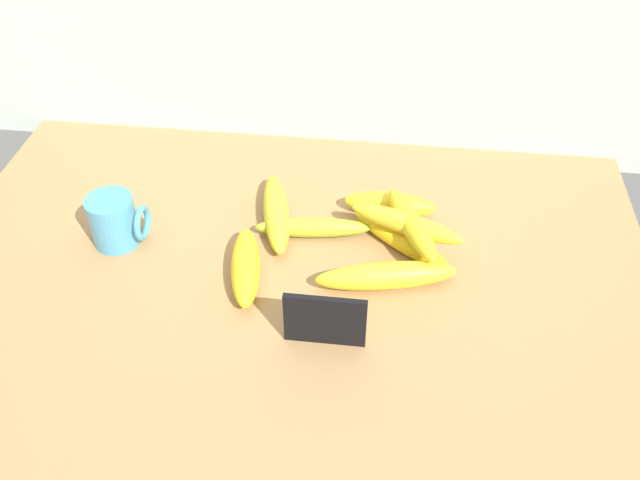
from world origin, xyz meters
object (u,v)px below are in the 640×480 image
at_px(coffee_mug, 115,221).
at_px(banana_7, 412,224).
at_px(banana_4, 386,278).
at_px(banana_3, 313,228).
at_px(chalkboard_sign, 325,322).
at_px(banana_2, 402,241).
at_px(banana_1, 246,267).
at_px(banana_0, 276,213).
at_px(banana_5, 390,204).
at_px(banana_6, 406,223).

bearing_deg(coffee_mug, banana_7, 4.63).
bearing_deg(banana_4, coffee_mug, 172.74).
height_order(coffee_mug, banana_4, coffee_mug).
bearing_deg(banana_7, coffee_mug, -175.37).
height_order(coffee_mug, banana_3, coffee_mug).
bearing_deg(chalkboard_sign, banana_3, 101.68).
bearing_deg(banana_2, banana_1, -157.94).
bearing_deg(banana_0, banana_5, 13.75).
distance_m(banana_2, banana_3, 0.14).
relative_size(coffee_mug, banana_1, 0.54).
bearing_deg(banana_4, chalkboard_sign, -124.66).
bearing_deg(chalkboard_sign, banana_7, 61.63).
bearing_deg(coffee_mug, banana_6, 4.91).
bearing_deg(banana_3, coffee_mug, -170.55).
distance_m(coffee_mug, banana_3, 0.31).
xyz_separation_m(chalkboard_sign, banana_0, (-0.11, 0.24, -0.02)).
bearing_deg(banana_0, banana_3, -21.11).
distance_m(banana_6, banana_7, 0.01).
height_order(chalkboard_sign, banana_2, chalkboard_sign).
distance_m(chalkboard_sign, banana_0, 0.26).
height_order(banana_3, banana_5, banana_5).
bearing_deg(banana_3, banana_1, -128.97).
bearing_deg(banana_2, banana_5, 105.13).
distance_m(banana_5, banana_6, 0.09).
bearing_deg(coffee_mug, banana_5, 15.78).
relative_size(banana_2, banana_6, 1.05).
height_order(chalkboard_sign, banana_6, chalkboard_sign).
bearing_deg(banana_1, chalkboard_sign, -39.70).
distance_m(banana_0, banana_2, 0.21).
relative_size(banana_0, banana_2, 1.03).
height_order(coffee_mug, banana_2, coffee_mug).
bearing_deg(banana_1, banana_2, 22.06).
height_order(banana_2, banana_3, same).
distance_m(banana_4, banana_6, 0.10).
bearing_deg(banana_6, banana_7, -10.02).
xyz_separation_m(banana_0, banana_5, (0.18, 0.04, 0.00)).
distance_m(coffee_mug, banana_4, 0.43).
distance_m(banana_3, banana_6, 0.15).
relative_size(banana_0, banana_4, 0.94).
bearing_deg(banana_6, banana_3, 175.32).
height_order(chalkboard_sign, banana_3, chalkboard_sign).
distance_m(chalkboard_sign, banana_2, 0.22).
xyz_separation_m(banana_3, banana_5, (0.12, 0.07, 0.00)).
bearing_deg(chalkboard_sign, coffee_mug, 154.53).
height_order(banana_3, banana_4, banana_4).
distance_m(banana_1, banana_5, 0.27).
relative_size(banana_1, banana_2, 0.85).
bearing_deg(banana_5, banana_3, -149.99).
bearing_deg(banana_1, banana_3, 51.03).
bearing_deg(banana_5, banana_4, -89.23).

